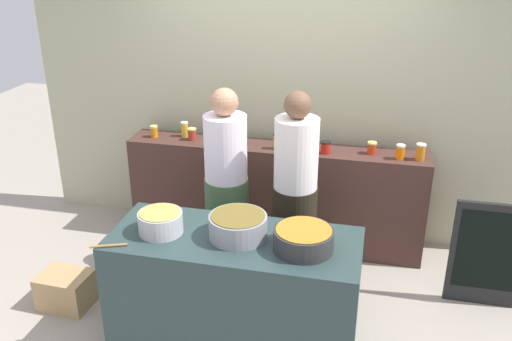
{
  "coord_description": "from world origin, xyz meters",
  "views": [
    {
      "loc": [
        0.87,
        -3.37,
        2.69
      ],
      "look_at": [
        0.0,
        0.35,
        1.05
      ],
      "focal_mm": 38.44,
      "sensor_mm": 36.0,
      "label": 1
    }
  ],
  "objects_px": {
    "preserve_jar_5": "(326,147)",
    "preserve_jar_7": "(400,152)",
    "chalkboard_sign": "(489,255)",
    "cook_with_tongs": "(227,194)",
    "preserve_jar_8": "(421,152)",
    "cooking_pot_right": "(303,239)",
    "preserve_jar_6": "(372,148)",
    "cooking_pot_left": "(161,222)",
    "preserve_jar_2": "(192,134)",
    "cook_in_cap": "(295,204)",
    "preserve_jar_0": "(154,131)",
    "preserve_jar_3": "(277,141)",
    "wooden_spoon": "(109,246)",
    "preserve_jar_1": "(185,129)",
    "cooking_pot_center": "(238,226)",
    "bread_crate": "(66,290)",
    "preserve_jar_4": "(299,141)"
  },
  "relations": [
    {
      "from": "preserve_jar_5",
      "to": "preserve_jar_7",
      "type": "height_order",
      "value": "preserve_jar_7"
    },
    {
      "from": "chalkboard_sign",
      "to": "cook_with_tongs",
      "type": "bearing_deg",
      "value": -179.99
    },
    {
      "from": "preserve_jar_8",
      "to": "cooking_pot_right",
      "type": "distance_m",
      "value": 1.6
    },
    {
      "from": "preserve_jar_6",
      "to": "cooking_pot_left",
      "type": "xyz_separation_m",
      "value": [
        -1.35,
        -1.45,
        -0.12
      ]
    },
    {
      "from": "preserve_jar_2",
      "to": "cooking_pot_left",
      "type": "bearing_deg",
      "value": -79.38
    },
    {
      "from": "cook_in_cap",
      "to": "preserve_jar_7",
      "type": "bearing_deg",
      "value": 37.59
    },
    {
      "from": "preserve_jar_0",
      "to": "preserve_jar_3",
      "type": "height_order",
      "value": "preserve_jar_3"
    },
    {
      "from": "preserve_jar_2",
      "to": "preserve_jar_8",
      "type": "relative_size",
      "value": 0.79
    },
    {
      "from": "preserve_jar_3",
      "to": "wooden_spoon",
      "type": "xyz_separation_m",
      "value": [
        -0.79,
        -1.64,
        -0.2
      ]
    },
    {
      "from": "preserve_jar_1",
      "to": "cooking_pot_center",
      "type": "distance_m",
      "value": 1.7
    },
    {
      "from": "preserve_jar_2",
      "to": "preserve_jar_0",
      "type": "bearing_deg",
      "value": -178.95
    },
    {
      "from": "preserve_jar_0",
      "to": "bread_crate",
      "type": "relative_size",
      "value": 0.28
    },
    {
      "from": "preserve_jar_8",
      "to": "cook_in_cap",
      "type": "xyz_separation_m",
      "value": [
        -0.95,
        -0.62,
        -0.29
      ]
    },
    {
      "from": "preserve_jar_1",
      "to": "wooden_spoon",
      "type": "height_order",
      "value": "preserve_jar_1"
    },
    {
      "from": "preserve_jar_2",
      "to": "cooking_pot_left",
      "type": "distance_m",
      "value": 1.46
    },
    {
      "from": "preserve_jar_0",
      "to": "preserve_jar_3",
      "type": "relative_size",
      "value": 0.79
    },
    {
      "from": "preserve_jar_3",
      "to": "preserve_jar_1",
      "type": "bearing_deg",
      "value": 172.37
    },
    {
      "from": "preserve_jar_7",
      "to": "bread_crate",
      "type": "bearing_deg",
      "value": -152.8
    },
    {
      "from": "preserve_jar_2",
      "to": "cook_with_tongs",
      "type": "height_order",
      "value": "cook_with_tongs"
    },
    {
      "from": "preserve_jar_7",
      "to": "cooking_pot_center",
      "type": "relative_size",
      "value": 0.33
    },
    {
      "from": "preserve_jar_2",
      "to": "cooking_pot_right",
      "type": "xyz_separation_m",
      "value": [
        1.24,
        -1.43,
        -0.13
      ]
    },
    {
      "from": "preserve_jar_4",
      "to": "preserve_jar_8",
      "type": "height_order",
      "value": "preserve_jar_8"
    },
    {
      "from": "cooking_pot_center",
      "to": "cooking_pot_right",
      "type": "distance_m",
      "value": 0.45
    },
    {
      "from": "preserve_jar_1",
      "to": "preserve_jar_7",
      "type": "xyz_separation_m",
      "value": [
        1.94,
        -0.12,
        -0.01
      ]
    },
    {
      "from": "cook_in_cap",
      "to": "preserve_jar_8",
      "type": "bearing_deg",
      "value": 33.27
    },
    {
      "from": "cooking_pot_left",
      "to": "cooking_pot_center",
      "type": "relative_size",
      "value": 0.77
    },
    {
      "from": "preserve_jar_6",
      "to": "cooking_pot_left",
      "type": "height_order",
      "value": "preserve_jar_6"
    },
    {
      "from": "cooking_pot_right",
      "to": "bread_crate",
      "type": "height_order",
      "value": "cooking_pot_right"
    },
    {
      "from": "preserve_jar_4",
      "to": "bread_crate",
      "type": "bearing_deg",
      "value": -140.32
    },
    {
      "from": "preserve_jar_7",
      "to": "cook_with_tongs",
      "type": "relative_size",
      "value": 0.08
    },
    {
      "from": "preserve_jar_1",
      "to": "cook_in_cap",
      "type": "height_order",
      "value": "cook_in_cap"
    },
    {
      "from": "wooden_spoon",
      "to": "preserve_jar_7",
      "type": "bearing_deg",
      "value": 41.66
    },
    {
      "from": "bread_crate",
      "to": "cook_in_cap",
      "type": "bearing_deg",
      "value": 21.58
    },
    {
      "from": "preserve_jar_3",
      "to": "preserve_jar_5",
      "type": "bearing_deg",
      "value": -1.09
    },
    {
      "from": "preserve_jar_8",
      "to": "cooking_pot_center",
      "type": "distance_m",
      "value": 1.81
    },
    {
      "from": "cooking_pot_left",
      "to": "bread_crate",
      "type": "relative_size",
      "value": 0.78
    },
    {
      "from": "preserve_jar_3",
      "to": "preserve_jar_8",
      "type": "height_order",
      "value": "preserve_jar_8"
    },
    {
      "from": "cook_with_tongs",
      "to": "chalkboard_sign",
      "type": "relative_size",
      "value": 1.85
    },
    {
      "from": "bread_crate",
      "to": "chalkboard_sign",
      "type": "distance_m",
      "value": 3.29
    },
    {
      "from": "preserve_jar_0",
      "to": "chalkboard_sign",
      "type": "xyz_separation_m",
      "value": [
        2.93,
        -0.55,
        -0.58
      ]
    },
    {
      "from": "preserve_jar_2",
      "to": "chalkboard_sign",
      "type": "relative_size",
      "value": 0.13
    },
    {
      "from": "cook_in_cap",
      "to": "preserve_jar_4",
      "type": "bearing_deg",
      "value": 97.08
    },
    {
      "from": "preserve_jar_6",
      "to": "cooking_pot_left",
      "type": "relative_size",
      "value": 0.35
    },
    {
      "from": "preserve_jar_6",
      "to": "preserve_jar_8",
      "type": "distance_m",
      "value": 0.4
    },
    {
      "from": "cook_with_tongs",
      "to": "preserve_jar_8",
      "type": "bearing_deg",
      "value": 18.89
    },
    {
      "from": "preserve_jar_1",
      "to": "preserve_jar_3",
      "type": "relative_size",
      "value": 1.02
    },
    {
      "from": "preserve_jar_6",
      "to": "chalkboard_sign",
      "type": "xyz_separation_m",
      "value": [
        0.95,
        -0.58,
        -0.58
      ]
    },
    {
      "from": "preserve_jar_6",
      "to": "preserve_jar_1",
      "type": "bearing_deg",
      "value": 178.32
    },
    {
      "from": "preserve_jar_3",
      "to": "cook_with_tongs",
      "type": "distance_m",
      "value": 0.67
    },
    {
      "from": "cook_in_cap",
      "to": "preserve_jar_1",
      "type": "bearing_deg",
      "value": 148.08
    }
  ]
}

